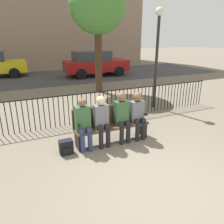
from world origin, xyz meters
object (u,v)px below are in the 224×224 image
parked_car_1 (95,63)px  seated_person_2 (122,114)px  tree_0 (97,6)px  seated_person_1 (102,118)px  seated_person_3 (138,112)px  lamp_post (157,44)px  backpack (66,147)px  seated_person_0 (83,122)px  park_bench (111,122)px

parked_car_1 → seated_person_2: bearing=-106.3°
tree_0 → parked_car_1: tree_0 is taller
seated_person_1 → tree_0: tree_0 is taller
seated_person_3 → seated_person_2: bearing=179.7°
seated_person_3 → tree_0: 6.09m
lamp_post → parked_car_1: (0.39, 7.41, -1.46)m
backpack → seated_person_0: bearing=8.3°
seated_person_0 → parked_car_1: (3.75, 9.42, 0.17)m
parked_car_1 → tree_0: bearing=-107.8°
backpack → parked_car_1: bearing=66.1°
seated_person_0 → seated_person_1: bearing=0.1°
park_bench → seated_person_1: (-0.29, -0.13, 0.20)m
backpack → park_bench: bearing=9.2°
park_bench → lamp_post: 3.69m
seated_person_3 → parked_car_1: parked_car_1 is taller
seated_person_3 → backpack: size_ratio=3.70×
seated_person_1 → seated_person_2: seated_person_2 is taller
seated_person_3 → tree_0: bearing=79.8°
seated_person_2 → backpack: 1.56m
seated_person_2 → lamp_post: bearing=40.4°
seated_person_2 → lamp_post: size_ratio=0.37×
seated_person_0 → lamp_post: 4.24m
seated_person_2 → parked_car_1: bearing=73.7°
seated_person_1 → parked_car_1: (3.29, 9.42, 0.14)m
park_bench → lamp_post: lamp_post is taller
lamp_post → parked_car_1: lamp_post is taller
seated_person_2 → seated_person_3: bearing=-0.3°
seated_person_0 → seated_person_3: size_ratio=1.00×
seated_person_1 → seated_person_3: bearing=-0.0°
tree_0 → seated_person_3: bearing=-100.2°
seated_person_0 → parked_car_1: bearing=68.3°
seated_person_2 → park_bench: bearing=153.4°
backpack → lamp_post: 4.84m
seated_person_3 → tree_0: tree_0 is taller
park_bench → seated_person_3: size_ratio=1.54×
seated_person_2 → seated_person_0: bearing=-179.8°
seated_person_0 → seated_person_1: (0.45, 0.00, 0.02)m
seated_person_1 → parked_car_1: 9.98m
seated_person_1 → backpack: size_ratio=3.74×
tree_0 → lamp_post: size_ratio=1.47×
tree_0 → parked_car_1: 5.35m
seated_person_1 → backpack: (-0.90, -0.07, -0.54)m
backpack → parked_car_1: 10.39m
seated_person_2 → parked_car_1: 9.81m
seated_person_3 → park_bench: bearing=169.6°
park_bench → lamp_post: size_ratio=0.55×
seated_person_0 → backpack: seated_person_0 is taller
lamp_post → seated_person_3: bearing=-133.6°
park_bench → backpack: 1.26m
lamp_post → backpack: bearing=-151.4°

